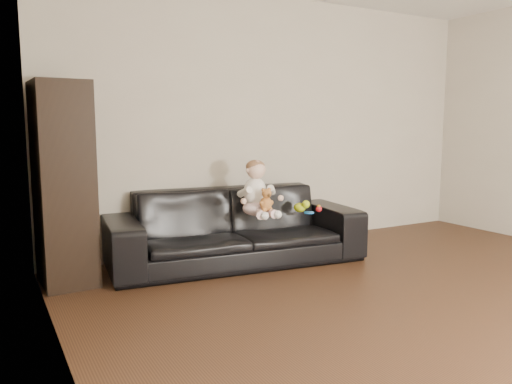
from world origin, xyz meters
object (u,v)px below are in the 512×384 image
cabinet (64,185)px  baby (257,191)px  toy_rattle (319,209)px  toy_blue_disc (309,213)px  toy_green (300,208)px  teddy_bear (266,200)px  sofa (235,226)px

cabinet → baby: cabinet is taller
toy_rattle → toy_blue_disc: (-0.11, -0.00, -0.02)m
toy_blue_disc → toy_rattle: bearing=1.5°
toy_green → toy_rattle: toy_green is taller
cabinet → toy_green: 2.13m
baby → teddy_bear: size_ratio=2.47×
sofa → toy_green: (0.61, -0.16, 0.15)m
toy_green → sofa: bearing=165.5°
sofa → toy_rattle: size_ratio=36.90×
baby → toy_blue_disc: 0.56m
baby → teddy_bear: (0.01, -0.16, -0.06)m
toy_green → toy_rattle: (0.16, -0.09, -0.01)m
baby → toy_green: size_ratio=3.94×
toy_rattle → toy_blue_disc: toy_rattle is taller
teddy_bear → toy_rattle: size_ratio=3.30×
cabinet → toy_blue_disc: 2.19m
baby → teddy_bear: bearing=-70.8°
toy_rattle → toy_blue_disc: bearing=-178.5°
sofa → baby: size_ratio=4.52×
cabinet → toy_green: cabinet is taller
baby → teddy_bear: 0.17m
toy_green → toy_rattle: size_ratio=2.08×
baby → toy_green: bearing=11.4°
toy_blue_disc → toy_green: bearing=115.6°
sofa → toy_blue_disc: size_ratio=24.34×
cabinet → toy_green: (2.09, -0.26, -0.32)m
toy_rattle → cabinet: bearing=171.2°
cabinet → toy_blue_disc: size_ratio=16.92×
toy_blue_disc → teddy_bear: bearing=-176.5°
toy_rattle → sofa: bearing=162.1°
sofa → cabinet: (-1.47, 0.10, 0.47)m
cabinet → toy_rattle: 2.30m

